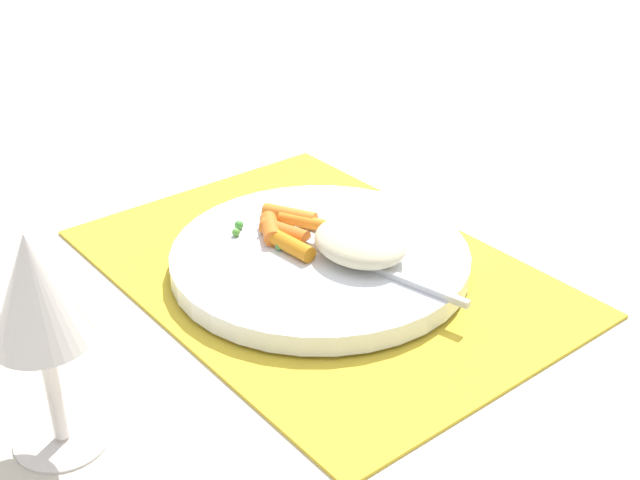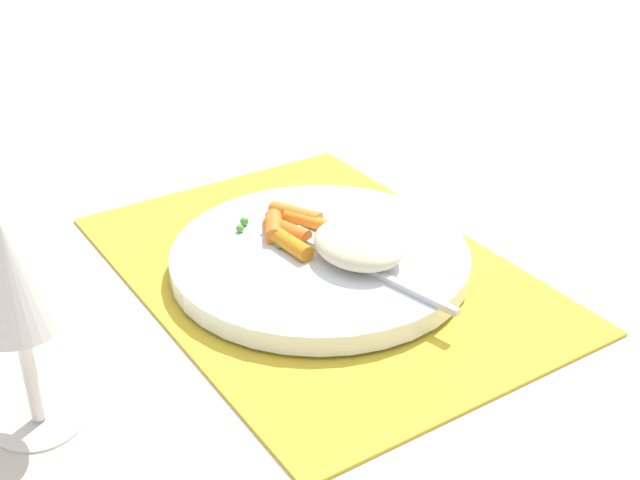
% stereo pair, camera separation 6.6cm
% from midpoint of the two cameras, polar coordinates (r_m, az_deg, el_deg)
% --- Properties ---
extents(ground_plane, '(2.40, 2.40, 0.00)m').
position_cam_midpoint_polar(ground_plane, '(0.77, -2.47, -2.27)').
color(ground_plane, beige).
extents(placemat, '(0.43, 0.31, 0.01)m').
position_cam_midpoint_polar(placemat, '(0.77, -2.48, -2.08)').
color(placemat, gold).
rests_on(placemat, ground_plane).
extents(plate, '(0.27, 0.27, 0.02)m').
position_cam_midpoint_polar(plate, '(0.76, -2.50, -1.31)').
color(plate, white).
rests_on(plate, placemat).
extents(rice_mound, '(0.09, 0.07, 0.03)m').
position_cam_midpoint_polar(rice_mound, '(0.74, 0.14, -0.19)').
color(rice_mound, beige).
rests_on(rice_mound, plate).
extents(carrot_portion, '(0.10, 0.07, 0.02)m').
position_cam_midpoint_polar(carrot_portion, '(0.78, -4.64, 0.70)').
color(carrot_portion, orange).
rests_on(carrot_portion, plate).
extents(pea_scatter, '(0.07, 0.08, 0.01)m').
position_cam_midpoint_polar(pea_scatter, '(0.79, -4.73, 0.75)').
color(pea_scatter, green).
rests_on(pea_scatter, plate).
extents(fork, '(0.19, 0.05, 0.01)m').
position_cam_midpoint_polar(fork, '(0.74, -0.46, -1.35)').
color(fork, silver).
rests_on(fork, plate).
extents(wine_glass, '(0.06, 0.06, 0.16)m').
position_cam_midpoint_polar(wine_glass, '(0.56, -21.74, -3.79)').
color(wine_glass, silver).
rests_on(wine_glass, ground_plane).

